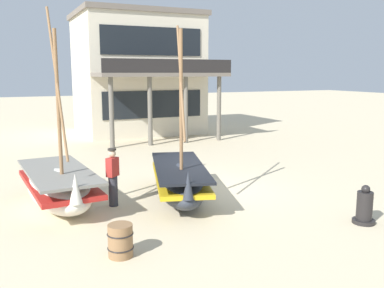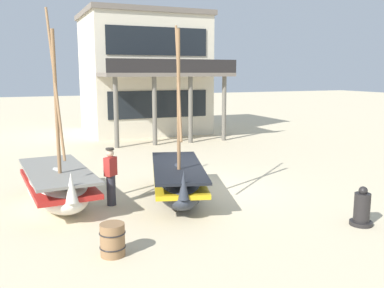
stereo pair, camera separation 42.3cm
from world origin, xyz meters
TOP-DOWN VIEW (x-y plane):
  - ground_plane at (0.00, 0.00)m, footprint 120.00×120.00m
  - fishing_boat_near_left at (-4.51, 0.32)m, footprint 1.97×4.36m
  - fishing_boat_centre_large at (-1.10, -0.50)m, footprint 2.63×4.60m
  - fisherman_by_hull at (-3.08, -0.27)m, footprint 0.42×0.40m
  - capstan_winch at (2.38, -4.35)m, footprint 0.57×0.57m
  - wooden_barrel at (-3.79, -3.69)m, footprint 0.56×0.56m
  - harbor_building_main at (2.28, 14.43)m, footprint 7.43×9.15m

SIDE VIEW (x-z plane):
  - ground_plane at x=0.00m, z-range 0.00..0.00m
  - wooden_barrel at x=-3.79m, z-range 0.00..0.70m
  - capstan_winch at x=2.38m, z-range -0.10..0.91m
  - fishing_boat_centre_large at x=-1.10m, z-range -1.98..3.18m
  - fishing_boat_near_left at x=-4.51m, z-range -2.19..3.40m
  - fisherman_by_hull at x=-3.08m, z-range -0.01..1.68m
  - harbor_building_main at x=2.28m, z-range 0.01..7.49m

